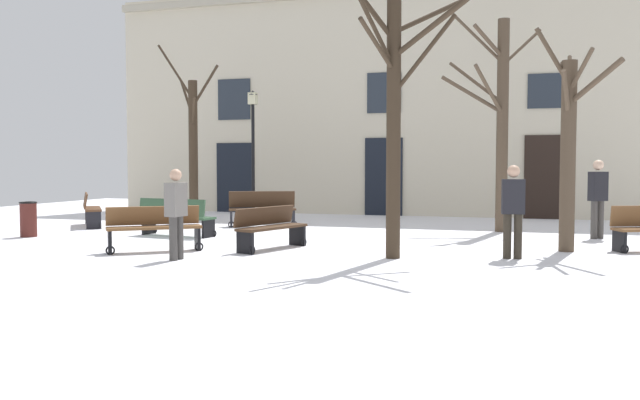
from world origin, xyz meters
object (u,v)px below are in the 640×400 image
Objects in this scene: bench_back_to_back_right at (91,208)px; tree_left_of_center at (569,143)px; bench_by_litter_bin at (154,227)px; tree_right_of_center at (193,145)px; tree_near_facade at (500,118)px; bench_far_corner at (270,227)px; tree_foreground at (396,105)px; person_strolling at (176,210)px; bench_near_center_tree at (176,217)px; bench_facing_shops at (262,208)px; litter_bin at (28,219)px; person_crossing_plaza at (598,195)px; person_by_shop_door at (513,207)px; streetlamp at (253,140)px.

tree_left_of_center is at bearing -135.81° from bench_back_to_back_right.
tree_right_of_center is at bearing 74.24° from bench_by_litter_bin.
tree_left_of_center is (1.36, -3.47, -0.74)m from tree_near_facade.
bench_by_litter_bin reaches higher than bench_far_corner.
person_strolling is (-3.57, -1.27, -1.81)m from tree_foreground.
tree_right_of_center is at bearing 140.60° from tree_foreground.
tree_near_facade reaches higher than tree_right_of_center.
tree_right_of_center is at bearing -58.90° from bench_near_center_tree.
bench_facing_shops is 1.04× the size of bench_far_corner.
tree_near_facade reaches higher than bench_near_center_tree.
bench_near_center_tree is at bearing -151.18° from bench_back_to_back_right.
tree_near_facade is at bearing 22.94° from litter_bin.
bench_by_litter_bin is 9.54m from person_crossing_plaza.
bench_facing_shops is 4.58m from bench_back_to_back_right.
person_strolling is at bearing -106.05° from bench_facing_shops.
tree_right_of_center is 5.25m from litter_bin.
bench_far_corner is at bearing -6.57° from person_by_shop_door.
streetlamp is at bearing -74.31° from bench_back_to_back_right.
bench_back_to_back_right is 11.28m from person_by_shop_door.
person_by_shop_door is (7.45, -1.59, 0.46)m from bench_near_center_tree.
bench_back_to_back_right is at bearing -33.56° from person_crossing_plaza.
bench_far_corner is (4.33, -5.11, -1.76)m from tree_right_of_center.
bench_facing_shops is at bearing 14.24° from person_strolling.
bench_far_corner is (3.32, -7.10, -1.96)m from streetlamp.
tree_right_of_center is 3.23× the size of person_strolling.
person_by_shop_door reaches higher than bench_facing_shops.
tree_right_of_center is at bearing 59.56° from bench_far_corner.
bench_near_center_tree is 3.93m from person_strolling.
tree_foreground reaches higher than tree_left_of_center.
tree_foreground is 2.81× the size of bench_back_to_back_right.
bench_back_to_back_right reaches higher than litter_bin.
tree_near_facade is at bearing -118.04° from bench_back_to_back_right.
person_by_shop_door is (-0.97, -1.32, -1.14)m from tree_left_of_center.
bench_near_center_tree is at bearing 73.63° from bench_by_litter_bin.
bench_by_litter_bin is at bearing -80.60° from streetlamp.
streetlamp reaches higher than person_by_shop_door.
tree_right_of_center is 2.65× the size of bench_near_center_tree.
bench_back_to_back_right is (-3.01, -3.99, -1.92)m from streetlamp.
streetlamp is 10.22m from person_crossing_plaza.
bench_by_litter_bin is at bearing 134.40° from bench_far_corner.
bench_near_center_tree is at bearing -155.65° from tree_near_facade.
tree_right_of_center is 1.20× the size of tree_left_of_center.
person_crossing_plaza is (12.59, 0.71, 0.50)m from bench_back_to_back_right.
tree_left_of_center is 10.52m from streetlamp.
bench_facing_shops is at bearing -110.49° from bench_back_to_back_right.
bench_by_litter_bin is 2.20m from bench_far_corner.
bench_back_to_back_right is (-4.34, 4.05, 0.02)m from bench_by_litter_bin.
bench_by_litter_bin is 0.95× the size of bench_far_corner.
bench_near_center_tree is at bearing -23.27° from person_crossing_plaza.
tree_left_of_center is at bearing -20.06° from bench_by_litter_bin.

